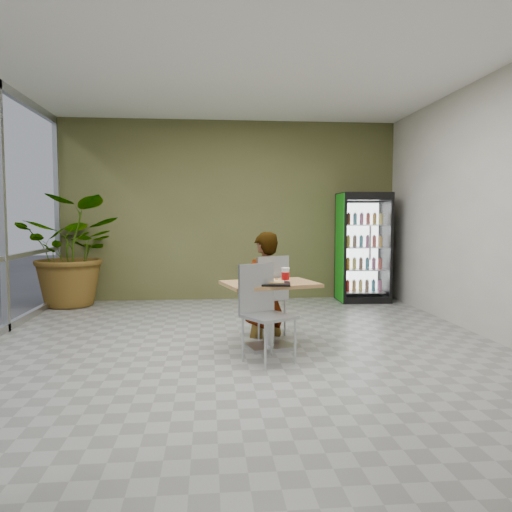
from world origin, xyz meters
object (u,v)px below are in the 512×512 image
object	(u,v)px
chair_near	(262,304)
seated_woman	(264,296)
chair_far	(268,289)
beverage_fridge	(363,247)
dining_table	(270,301)
soda_cup	(285,275)
potted_plant	(74,251)
cafeteria_tray	(271,284)

from	to	relation	value
chair_near	seated_woman	world-z (taller)	seated_woman
chair_far	beverage_fridge	bearing A→B (deg)	-154.48
dining_table	chair_near	xyz separation A→B (m)	(-0.13, -0.47, 0.05)
soda_cup	potted_plant	xyz separation A→B (m)	(-3.09, 3.06, 0.09)
dining_table	beverage_fridge	bearing A→B (deg)	56.30
chair_near	seated_woman	size ratio (longest dim) A/B	0.62
dining_table	cafeteria_tray	distance (m)	0.32
dining_table	chair_near	bearing A→B (deg)	-106.04
cafeteria_tray	potted_plant	xyz separation A→B (m)	(-2.90, 3.27, 0.16)
potted_plant	cafeteria_tray	bearing A→B (deg)	-48.41
chair_near	dining_table	bearing A→B (deg)	42.94
cafeteria_tray	chair_near	bearing A→B (deg)	-115.95
dining_table	chair_near	size ratio (longest dim) A/B	1.14
dining_table	cafeteria_tray	world-z (taller)	cafeteria_tray
chair_far	seated_woman	distance (m)	0.11
soda_cup	potted_plant	world-z (taller)	potted_plant
dining_table	potted_plant	distance (m)	4.24
chair_far	beverage_fridge	xyz separation A→B (m)	(1.98, 2.49, 0.37)
seated_woman	beverage_fridge	distance (m)	3.21
beverage_fridge	dining_table	bearing A→B (deg)	-121.40
chair_far	cafeteria_tray	distance (m)	0.81
potted_plant	beverage_fridge	bearing A→B (deg)	0.10
cafeteria_tray	potted_plant	size ratio (longest dim) A/B	0.22
soda_cup	beverage_fridge	bearing A→B (deg)	58.75
chair_near	soda_cup	xyz separation A→B (m)	(0.31, 0.45, 0.25)
seated_woman	potted_plant	xyz separation A→B (m)	(-2.93, 2.44, 0.42)
cafeteria_tray	dining_table	bearing A→B (deg)	85.44
chair_near	cafeteria_tray	bearing A→B (deg)	33.03
dining_table	chair_near	world-z (taller)	chair_near
chair_near	beverage_fridge	world-z (taller)	beverage_fridge
cafeteria_tray	soda_cup	bearing A→B (deg)	47.95
beverage_fridge	soda_cup	bearing A→B (deg)	-118.96
chair_far	cafeteria_tray	world-z (taller)	chair_far
beverage_fridge	chair_far	bearing A→B (deg)	-126.26
seated_woman	beverage_fridge	world-z (taller)	beverage_fridge
potted_plant	seated_woman	bearing A→B (deg)	-39.80
dining_table	cafeteria_tray	xyz separation A→B (m)	(-0.02, -0.23, 0.23)
dining_table	cafeteria_tray	size ratio (longest dim) A/B	2.77
dining_table	seated_woman	bearing A→B (deg)	89.68
soda_cup	potted_plant	size ratio (longest dim) A/B	0.09
soda_cup	beverage_fridge	size ratio (longest dim) A/B	0.09
seated_woman	cafeteria_tray	size ratio (longest dim) A/B	3.90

